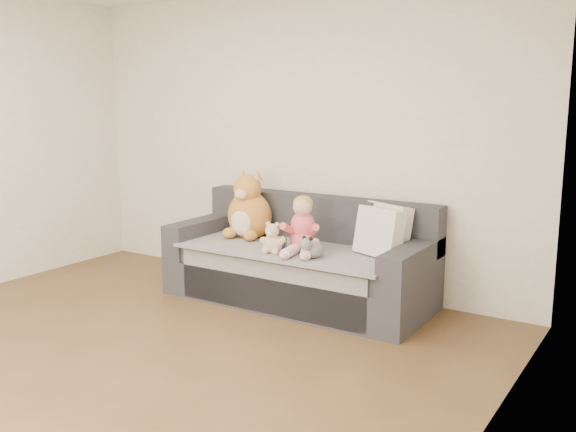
% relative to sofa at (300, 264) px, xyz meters
% --- Properties ---
extents(room_shell, '(5.00, 5.00, 5.00)m').
position_rel_sofa_xyz_m(room_shell, '(-0.33, -1.64, 0.99)').
color(room_shell, brown).
rests_on(room_shell, ground).
extents(sofa, '(2.20, 0.94, 0.85)m').
position_rel_sofa_xyz_m(sofa, '(0.00, 0.00, 0.00)').
color(sofa, '#2D2D33').
rests_on(sofa, ground).
extents(cushion_left, '(0.42, 0.30, 0.36)m').
position_rel_sofa_xyz_m(cushion_left, '(-0.62, 0.24, 0.34)').
color(cushion_left, silver).
rests_on(cushion_left, sofa).
extents(cushion_right_back, '(0.46, 0.34, 0.39)m').
position_rel_sofa_xyz_m(cushion_right_back, '(0.69, 0.18, 0.35)').
color(cushion_right_back, silver).
rests_on(cushion_right_back, sofa).
extents(cushion_right_front, '(0.45, 0.32, 0.39)m').
position_rel_sofa_xyz_m(cushion_right_front, '(0.70, 0.02, 0.35)').
color(cushion_right_front, silver).
rests_on(cushion_right_front, sofa).
extents(toddler, '(0.33, 0.46, 0.45)m').
position_rel_sofa_xyz_m(toddler, '(0.13, -0.18, 0.35)').
color(toddler, '#ED536F').
rests_on(toddler, sofa).
extents(plush_cat, '(0.50, 0.44, 0.62)m').
position_rel_sofa_xyz_m(plush_cat, '(-0.55, 0.04, 0.39)').
color(plush_cat, '#BC8129').
rests_on(plush_cat, sofa).
extents(teddy_bear, '(0.20, 0.15, 0.25)m').
position_rel_sofa_xyz_m(teddy_bear, '(-0.04, -0.35, 0.27)').
color(teddy_bear, tan).
rests_on(teddy_bear, sofa).
extents(plush_cow, '(0.15, 0.23, 0.19)m').
position_rel_sofa_xyz_m(plush_cow, '(0.30, -0.32, 0.24)').
color(plush_cow, white).
rests_on(plush_cow, sofa).
extents(sippy_cup, '(0.10, 0.08, 0.11)m').
position_rel_sofa_xyz_m(sippy_cup, '(-0.05, -0.19, 0.22)').
color(sippy_cup, '#4A3AA0').
rests_on(sippy_cup, sofa).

